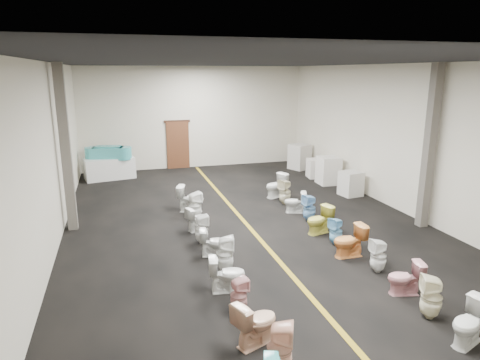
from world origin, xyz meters
The scene contains 38 objects.
floor centered at (0.00, 0.00, 0.00)m, with size 16.00×16.00×0.00m, color black.
ceiling centered at (0.00, 0.00, 4.50)m, with size 16.00×16.00×0.00m, color black.
wall_back centered at (0.00, 8.00, 2.25)m, with size 10.00×10.00×0.00m, color beige.
wall_front centered at (0.00, -8.00, 2.25)m, with size 10.00×10.00×0.00m, color beige.
wall_left centered at (-5.00, 0.00, 2.25)m, with size 16.00×16.00×0.00m, color beige.
wall_right centered at (5.00, 0.00, 2.25)m, with size 16.00×16.00×0.00m, color beige.
aisle_stripe centered at (0.00, 0.00, 0.00)m, with size 0.12×15.60×0.01m, color olive.
back_door centered at (-0.80, 7.94, 1.05)m, with size 1.00×0.10×2.10m, color #562D19.
door_frame centered at (-0.80, 7.95, 2.12)m, with size 1.15×0.08×0.10m, color #331C11.
column_left centered at (-4.75, 1.00, 2.25)m, with size 0.25×0.25×4.50m, color #59544C.
column_right centered at (4.75, -1.50, 2.25)m, with size 0.25×0.25×4.50m, color #59544C.
display_table centered at (-3.79, 6.76, 0.43)m, with size 1.93×0.96×0.86m, color white.
bathtub centered at (-3.79, 6.76, 1.07)m, with size 1.83×0.93×0.55m.
appliance_crate_a centered at (4.40, 1.80, 0.43)m, with size 0.67×0.67×0.86m, color beige.
appliance_crate_b centered at (4.40, 3.49, 0.53)m, with size 0.78×0.78×1.07m, color silver.
appliance_crate_c centered at (4.40, 4.55, 0.39)m, with size 0.68×0.68×0.77m, color white.
appliance_crate_d centered at (4.40, 6.23, 0.56)m, with size 0.78×0.78×1.11m, color beige.
toilet_left_1 centered at (-1.38, -6.12, 0.41)m, with size 0.37×0.37×0.82m, color #EEB197.
toilet_left_2 centered at (-1.49, -5.37, 0.39)m, with size 0.43×0.76×0.77m, color #E6B392.
toilet_left_3 centered at (-1.50, -4.41, 0.34)m, with size 0.31×0.31×0.68m, color #D39797.
toilet_left_4 centered at (-1.50, -3.58, 0.37)m, with size 0.41×0.72×0.73m, color white.
toilet_left_5 centered at (-1.33, -2.74, 0.41)m, with size 0.37×0.38×0.82m, color white.
toilet_left_6 centered at (-1.38, -1.85, 0.33)m, with size 0.37×0.65×0.67m, color silver.
toilet_left_7 centered at (-1.50, -1.00, 0.37)m, with size 0.33×0.34×0.74m, color silver.
toilet_left_8 centered at (-1.42, -0.10, 0.34)m, with size 0.38×0.66×0.67m, color white.
toilet_left_9 centered at (-1.36, 0.80, 0.42)m, with size 0.38×0.39×0.84m, color white.
toilet_left_10 centered at (-1.33, 1.59, 0.42)m, with size 0.47×0.82×0.83m, color white.
toilet_right_1 centered at (1.79, -6.32, 0.38)m, with size 0.42×0.74×0.76m, color silver.
toilet_right_2 centered at (1.72, -5.52, 0.41)m, with size 0.36×0.37×0.81m, color #F1E9C5.
toilet_right_3 centered at (1.81, -4.67, 0.34)m, with size 0.38×0.67×0.69m, color #D28D93.
toilet_right_4 centered at (1.87, -3.69, 0.38)m, with size 0.34×0.35×0.76m, color white.
toilet_right_5 centered at (1.68, -2.80, 0.39)m, with size 0.44×0.77×0.79m, color #E58E45.
toilet_right_6 centered at (1.73, -2.05, 0.35)m, with size 0.32×0.33×0.71m, color #7ABFE5.
toilet_right_7 centered at (1.68, -1.23, 0.38)m, with size 0.42×0.74×0.76m, color #D2C94D.
toilet_right_8 centered at (1.84, -0.26, 0.40)m, with size 0.36×0.37×0.80m, color #7BAFDF.
toilet_right_9 centered at (1.75, 0.58, 0.34)m, with size 0.38×0.66×0.68m, color white.
toilet_right_10 centered at (1.77, 1.47, 0.42)m, with size 0.38×0.39×0.85m, color beige.
toilet_right_11 centered at (1.79, 2.33, 0.41)m, with size 0.46×0.81×0.83m, color white.
Camera 1 is at (-3.41, -11.09, 4.26)m, focal length 32.00 mm.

